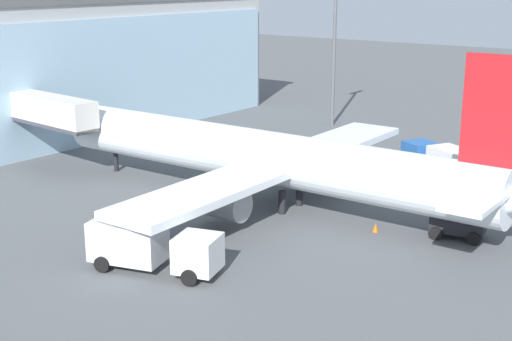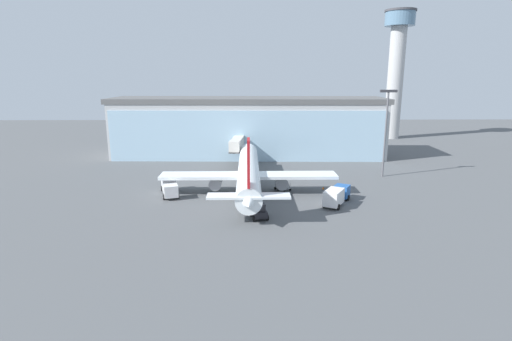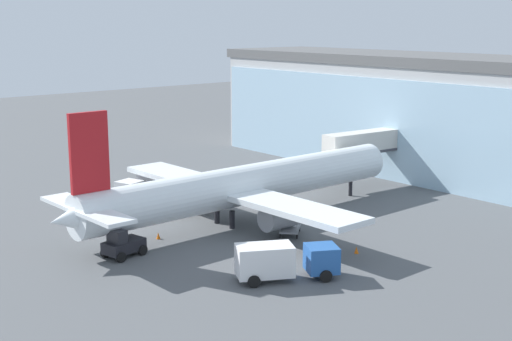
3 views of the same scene
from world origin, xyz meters
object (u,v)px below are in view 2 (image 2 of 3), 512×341
at_px(fuel_truck, 336,195).
at_px(safety_cone_nose, 245,206).
at_px(airplane, 249,172).
at_px(catering_truck, 169,186).
at_px(control_tower, 397,63).
at_px(safety_cone_wingtip, 323,188).
at_px(apron_light_mast, 386,125).
at_px(baggage_cart, 283,187).
at_px(pushback_tug, 259,212).
at_px(jet_bridge, 238,144).

distance_m(fuel_truck, safety_cone_nose, 14.19).
relative_size(airplane, catering_truck, 5.02).
xyz_separation_m(control_tower, safety_cone_wingtip, (-31.86, -57.87, -22.69)).
bearing_deg(control_tower, apron_light_mast, -110.77).
bearing_deg(catering_truck, fuel_truck, 61.79).
height_order(baggage_cart, pushback_tug, pushback_tug).
bearing_deg(catering_truck, apron_light_mast, 90.27).
height_order(safety_cone_nose, safety_cone_wingtip, same).
distance_m(catering_truck, fuel_truck, 27.39).
xyz_separation_m(jet_bridge, airplane, (2.47, -20.71, -1.33)).
xyz_separation_m(airplane, fuel_truck, (13.51, -7.44, -1.90)).
distance_m(jet_bridge, safety_cone_nose, 29.89).
height_order(baggage_cart, safety_cone_nose, baggage_cart).
bearing_deg(pushback_tug, fuel_truck, -74.32).
height_order(control_tower, safety_cone_nose, control_tower).
height_order(airplane, baggage_cart, airplane).
height_order(jet_bridge, safety_cone_nose, jet_bridge).
relative_size(catering_truck, fuel_truck, 1.02).
xyz_separation_m(apron_light_mast, pushback_tug, (-24.82, -23.32, -9.12)).
distance_m(control_tower, baggage_cart, 73.70).
distance_m(baggage_cart, safety_cone_wingtip, 7.19).
bearing_deg(apron_light_mast, fuel_truck, -126.48).
xyz_separation_m(jet_bridge, pushback_tug, (3.97, -34.15, -3.72)).
distance_m(jet_bridge, baggage_cart, 22.23).
bearing_deg(catering_truck, jet_bridge, 138.29).
distance_m(apron_light_mast, pushback_tug, 35.26).
bearing_deg(jet_bridge, catering_truck, 159.88).
xyz_separation_m(apron_light_mast, catering_truck, (-39.57, -11.49, -8.63)).
height_order(jet_bridge, control_tower, control_tower).
relative_size(airplane, baggage_cart, 12.05).
xyz_separation_m(control_tower, airplane, (-44.91, -58.87, -19.60)).
distance_m(apron_light_mast, fuel_truck, 23.20).
relative_size(control_tower, baggage_cart, 12.05).
distance_m(airplane, safety_cone_wingtip, 13.44).
bearing_deg(control_tower, safety_cone_nose, -123.90).
height_order(jet_bridge, apron_light_mast, apron_light_mast).
distance_m(catering_truck, safety_cone_wingtip, 26.45).
distance_m(control_tower, safety_cone_nose, 84.62).
height_order(control_tower, pushback_tug, control_tower).
xyz_separation_m(apron_light_mast, baggage_cart, (-20.45, -9.35, -9.59)).
distance_m(apron_light_mast, safety_cone_wingtip, 18.75).
relative_size(baggage_cart, safety_cone_wingtip, 5.77).
relative_size(jet_bridge, pushback_tug, 3.46).
relative_size(catering_truck, safety_cone_nose, 13.86).
bearing_deg(pushback_tug, safety_cone_nose, 13.06).
height_order(jet_bridge, pushback_tug, jet_bridge).
relative_size(fuel_truck, safety_cone_wingtip, 13.53).
bearing_deg(baggage_cart, pushback_tug, 122.50).
relative_size(apron_light_mast, safety_cone_nose, 30.51).
bearing_deg(jet_bridge, baggage_cart, -151.88).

